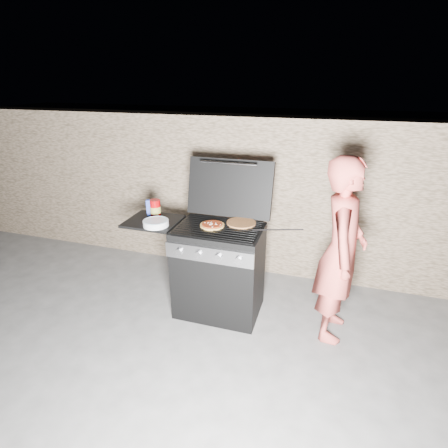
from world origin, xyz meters
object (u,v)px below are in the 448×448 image
(pizza_topped, at_px, (212,225))
(person, at_px, (341,252))
(sauce_jar, at_px, (155,207))
(gas_grill, at_px, (195,267))

(pizza_topped, xyz_separation_m, person, (1.15, 0.00, -0.11))
(pizza_topped, relative_size, person, 0.14)
(person, bearing_deg, pizza_topped, 93.56)
(pizza_topped, relative_size, sauce_jar, 1.40)
(gas_grill, height_order, person, person)
(pizza_topped, bearing_deg, gas_grill, -176.73)
(sauce_jar, xyz_separation_m, person, (1.79, -0.12, -0.16))
(gas_grill, distance_m, sauce_jar, 0.71)
(pizza_topped, height_order, person, person)
(gas_grill, relative_size, pizza_topped, 5.99)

